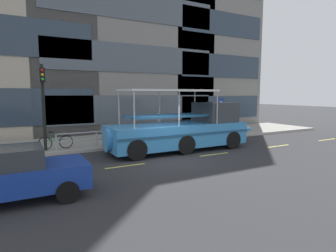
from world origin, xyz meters
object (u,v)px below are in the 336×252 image
(duck_tour_boat, at_px, (187,130))
(background_car_west, at_px, (3,175))
(traffic_light_pole, at_px, (43,99))
(pedestrian_near_bow, at_px, (193,120))
(pedestrian_mid_left, at_px, (159,124))
(parking_sign, at_px, (220,110))
(leaned_bicycle, at_px, (56,142))

(duck_tour_boat, height_order, background_car_west, duck_tour_boat)
(traffic_light_pole, xyz_separation_m, pedestrian_near_bow, (9.96, 1.24, -1.59))
(duck_tour_boat, xyz_separation_m, pedestrian_mid_left, (-0.29, 2.87, 0.08))
(parking_sign, relative_size, duck_tour_boat, 0.27)
(leaned_bicycle, height_order, pedestrian_mid_left, pedestrian_mid_left)
(traffic_light_pole, relative_size, parking_sign, 1.70)
(traffic_light_pole, distance_m, background_car_west, 7.00)
(pedestrian_near_bow, bearing_deg, duck_tour_boat, -128.04)
(leaned_bicycle, distance_m, background_car_west, 6.92)
(traffic_light_pole, bearing_deg, parking_sign, 1.40)
(traffic_light_pole, xyz_separation_m, background_car_west, (-1.65, -6.50, -2.01))
(traffic_light_pole, relative_size, duck_tour_boat, 0.45)
(leaned_bicycle, height_order, background_car_west, background_car_west)
(traffic_light_pole, distance_m, parking_sign, 11.70)
(traffic_light_pole, distance_m, leaned_bicycle, 2.33)
(pedestrian_mid_left, distance_m, background_car_west, 10.91)
(pedestrian_near_bow, xyz_separation_m, pedestrian_mid_left, (-3.18, -0.82, -0.06))
(duck_tour_boat, bearing_deg, pedestrian_near_bow, 51.96)
(pedestrian_mid_left, bearing_deg, duck_tour_boat, -84.31)
(duck_tour_boat, bearing_deg, background_car_west, -155.08)
(background_car_west, bearing_deg, parking_sign, 27.02)
(pedestrian_near_bow, bearing_deg, leaned_bicycle, -172.97)
(parking_sign, relative_size, pedestrian_mid_left, 1.56)
(parking_sign, bearing_deg, duck_tour_boat, -149.20)
(traffic_light_pole, xyz_separation_m, duck_tour_boat, (7.07, -2.45, -1.73))
(parking_sign, bearing_deg, background_car_west, -152.98)
(traffic_light_pole, bearing_deg, pedestrian_mid_left, 3.56)
(parking_sign, bearing_deg, pedestrian_near_bow, 150.65)
(leaned_bicycle, xyz_separation_m, pedestrian_near_bow, (9.46, 1.17, 0.69))
(traffic_light_pole, height_order, pedestrian_mid_left, traffic_light_pole)
(pedestrian_mid_left, height_order, background_car_west, pedestrian_mid_left)
(duck_tour_boat, relative_size, pedestrian_near_bow, 5.49)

